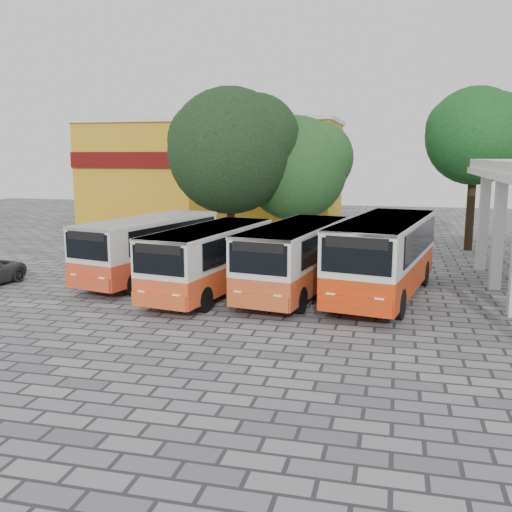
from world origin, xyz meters
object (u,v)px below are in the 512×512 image
(bus_centre_right, at_px, (295,255))
(bus_far_right, at_px, (384,252))
(bus_far_left, at_px, (149,245))
(bus_centre_left, at_px, (210,256))

(bus_centre_right, xyz_separation_m, bus_far_right, (3.47, 0.41, 0.17))
(bus_far_left, relative_size, bus_centre_right, 1.00)
(bus_centre_right, bearing_deg, bus_far_left, 179.84)
(bus_far_left, bearing_deg, bus_centre_right, 4.24)
(bus_far_left, xyz_separation_m, bus_centre_right, (6.83, -1.09, 0.02))
(bus_far_right, bearing_deg, bus_far_left, -173.08)
(bus_far_right, bearing_deg, bus_centre_left, -159.47)
(bus_centre_left, bearing_deg, bus_far_right, 19.16)
(bus_centre_left, height_order, bus_centre_right, bus_centre_right)
(bus_centre_left, relative_size, bus_far_right, 0.87)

